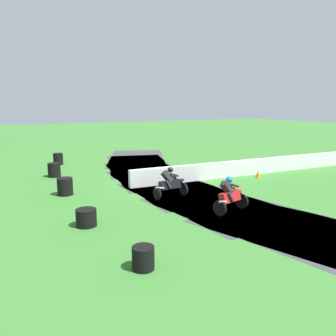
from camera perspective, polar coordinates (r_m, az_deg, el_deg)
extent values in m
plane|color=#38752D|center=(17.42, -0.41, -2.76)|extent=(120.00, 120.00, 0.00)
cube|color=#3D3D42|center=(25.93, -5.38, 1.73)|extent=(7.15, 9.59, 0.01)
cube|color=#3D3D42|center=(23.00, -5.01, 0.57)|extent=(6.31, 9.46, 0.01)
cube|color=#3D3D42|center=(20.14, -3.51, -0.89)|extent=(5.38, 9.19, 0.01)
cube|color=#3D3D42|center=(17.42, -0.38, -2.75)|extent=(4.37, 8.79, 0.01)
cube|color=#3D3D42|center=(14.97, 5.12, -5.08)|extent=(4.90, 9.02, 0.01)
cube|color=#3D3D42|center=(13.00, 13.85, -7.87)|extent=(5.87, 9.35, 0.01)
cube|color=#3D3D42|center=(11.77, 26.23, -10.72)|extent=(6.75, 9.55, 0.01)
cube|color=white|center=(20.26, 13.92, 0.16)|extent=(15.08, 0.75, 0.90)
cylinder|color=black|center=(15.22, 2.71, -3.67)|extent=(0.15, 0.74, 0.73)
cylinder|color=black|center=(14.50, -1.87, -4.40)|extent=(0.15, 0.74, 0.73)
cube|color=black|center=(14.84, 0.32, -2.88)|extent=(1.03, 0.45, 0.46)
ellipsoid|color=black|center=(14.93, 0.77, -1.80)|extent=(0.46, 0.36, 0.30)
cone|color=black|center=(15.20, 2.43, -2.11)|extent=(0.42, 0.43, 0.47)
cylinder|color=#B2B2B7|center=(14.44, -1.41, -3.46)|extent=(0.41, 0.12, 0.18)
cube|color=#28282D|center=(14.80, -0.14, -1.45)|extent=(0.52, 0.43, 0.62)
sphere|color=black|center=(14.92, 0.43, -0.29)|extent=(0.26, 0.26, 0.26)
cylinder|color=#28282D|center=(15.10, 0.40, -1.29)|extent=(0.43, 0.12, 0.24)
cylinder|color=#28282D|center=(14.79, 1.12, -1.18)|extent=(0.43, 0.12, 0.24)
cylinder|color=#28282D|center=(14.91, -0.63, -2.93)|extent=(0.28, 0.21, 0.42)
cylinder|color=#28282D|center=(14.60, 0.07, -2.85)|extent=(0.28, 0.21, 0.42)
cylinder|color=black|center=(13.71, 12.57, -5.57)|extent=(0.28, 0.72, 0.73)
cylinder|color=black|center=(12.63, 8.89, -6.86)|extent=(0.28, 0.72, 0.73)
cube|color=red|center=(13.12, 10.60, -4.91)|extent=(1.06, 0.62, 0.46)
ellipsoid|color=red|center=(13.23, 10.89, -3.66)|extent=(0.51, 0.43, 0.30)
cone|color=red|center=(13.64, 12.24, -3.86)|extent=(0.47, 0.44, 0.47)
cylinder|color=#B2B2B7|center=(12.59, 9.43, -5.78)|extent=(0.42, 0.20, 0.18)
cube|color=#28282D|center=(13.02, 10.12, -3.33)|extent=(0.57, 0.38, 0.62)
sphere|color=#1E7FE0|center=(13.16, 10.51, -1.96)|extent=(0.26, 0.26, 0.26)
cylinder|color=#28282D|center=(13.34, 10.23, -3.07)|extent=(0.44, 0.18, 0.24)
cylinder|color=#28282D|center=(13.12, 11.46, -2.96)|extent=(0.44, 0.18, 0.24)
cylinder|color=#28282D|center=(13.09, 9.49, -5.02)|extent=(0.31, 0.18, 0.42)
cylinder|color=#28282D|center=(12.87, 10.73, -4.95)|extent=(0.31, 0.18, 0.42)
cylinder|color=black|center=(24.16, -18.35, 0.78)|extent=(0.65, 0.65, 0.20)
cylinder|color=black|center=(24.13, -18.38, 1.25)|extent=(0.65, 0.65, 0.20)
cylinder|color=black|center=(24.10, -18.41, 1.72)|extent=(0.65, 0.65, 0.20)
cylinder|color=black|center=(24.07, -18.44, 2.19)|extent=(0.65, 0.65, 0.20)
cylinder|color=black|center=(20.21, -18.96, -1.15)|extent=(0.71, 0.71, 0.20)
cylinder|color=black|center=(20.18, -18.99, -0.60)|extent=(0.71, 0.71, 0.20)
cylinder|color=black|center=(20.14, -19.03, -0.04)|extent=(0.71, 0.71, 0.20)
cylinder|color=black|center=(20.10, -19.07, 0.52)|extent=(0.71, 0.71, 0.20)
cylinder|color=black|center=(16.04, -17.25, -4.10)|extent=(0.70, 0.70, 0.20)
cylinder|color=black|center=(15.99, -17.29, -3.40)|extent=(0.70, 0.70, 0.20)
cylinder|color=black|center=(15.95, -17.33, -2.71)|extent=(0.70, 0.70, 0.20)
cylinder|color=black|center=(15.90, -17.37, -2.01)|extent=(0.70, 0.70, 0.20)
cylinder|color=black|center=(11.87, -13.86, -9.21)|extent=(0.71, 0.71, 0.20)
cylinder|color=black|center=(11.80, -13.90, -8.30)|extent=(0.71, 0.71, 0.20)
cylinder|color=black|center=(11.74, -13.95, -7.37)|extent=(0.71, 0.71, 0.20)
cylinder|color=black|center=(8.78, -4.28, -16.35)|extent=(0.58, 0.58, 0.20)
cylinder|color=black|center=(8.69, -4.30, -15.18)|extent=(0.58, 0.58, 0.20)
cylinder|color=black|center=(8.61, -4.32, -13.98)|extent=(0.58, 0.58, 0.20)
cone|color=orange|center=(19.57, 15.25, -0.97)|extent=(0.28, 0.28, 0.44)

